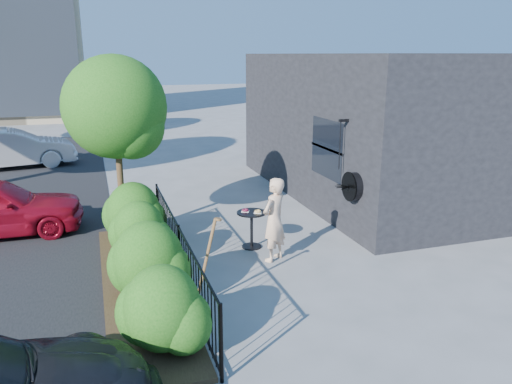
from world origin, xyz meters
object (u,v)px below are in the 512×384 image
object	(u,v)px
patio_tree	(119,114)
shovel	(204,267)
cafe_table	(252,223)
car_silver	(12,149)
woman	(274,220)

from	to	relation	value
patio_tree	shovel	size ratio (longest dim) A/B	2.59
patio_tree	cafe_table	bearing A→B (deg)	-31.76
patio_tree	car_silver	world-z (taller)	patio_tree
patio_tree	shovel	bearing A→B (deg)	-75.28
woman	cafe_table	bearing A→B (deg)	-110.17
woman	car_silver	distance (m)	12.42
car_silver	woman	bearing A→B (deg)	-159.40
woman	shovel	distance (m)	2.23
patio_tree	cafe_table	xyz separation A→B (m)	(2.47, -1.53, -2.22)
patio_tree	woman	xyz separation A→B (m)	(2.69, -2.30, -1.92)
car_silver	patio_tree	bearing A→B (deg)	-167.04
cafe_table	woman	world-z (taller)	woman
patio_tree	shovel	xyz separation A→B (m)	(0.98, -3.72, -2.10)
car_silver	shovel	bearing A→B (deg)	-169.08
cafe_table	car_silver	xyz separation A→B (m)	(-5.86, 10.06, 0.16)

